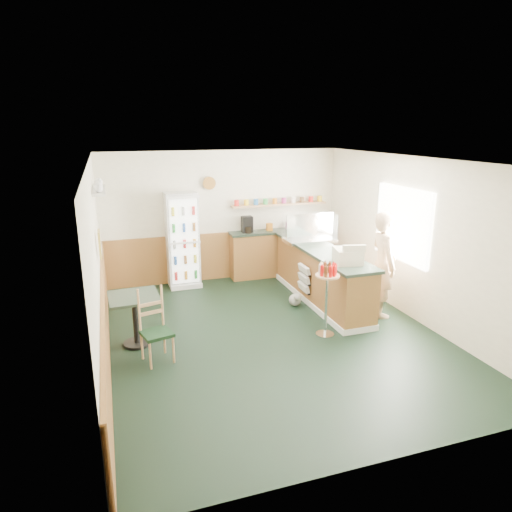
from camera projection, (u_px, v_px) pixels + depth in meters
name	position (u px, v px, depth m)	size (l,w,h in m)	color
ground	(272.00, 334.00, 7.18)	(6.00, 6.00, 0.00)	black
room_envelope	(245.00, 231.00, 7.37)	(5.04, 6.02, 2.72)	#ECE4C9
service_counter	(321.00, 278.00, 8.45)	(0.68, 3.01, 1.01)	olive
back_counter	(279.00, 250.00, 9.95)	(2.24, 0.42, 1.69)	olive
drinks_fridge	(183.00, 240.00, 9.15)	(0.63, 0.53, 1.91)	silver
display_case	(310.00, 228.00, 8.72)	(0.96, 0.50, 0.54)	silver
cash_register	(348.00, 256.00, 7.41)	(0.41, 0.43, 0.24)	beige
shopkeeper	(383.00, 264.00, 7.72)	(0.60, 0.43, 1.81)	tan
condiment_stand	(327.00, 287.00, 6.96)	(0.37, 0.37, 1.16)	silver
newspaper_rack	(304.00, 279.00, 8.31)	(0.09, 0.42, 0.50)	black
cafe_table	(135.00, 310.00, 6.71)	(0.74, 0.74, 0.78)	black
cafe_chair	(156.00, 323.00, 6.31)	(0.47, 0.47, 1.04)	black
dog_doorstop	(295.00, 299.00, 8.29)	(0.22, 0.29, 0.27)	gray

